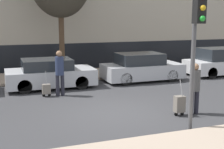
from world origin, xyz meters
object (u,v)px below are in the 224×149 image
Objects in this scene: parked_car_1 at (50,74)px; traffic_light at (197,34)px; parked_bicycle at (157,63)px; parked_car_2 at (142,68)px; pedestrian_right at (195,86)px; trolley_left at (46,89)px; pedestrian_left at (60,70)px; parked_car_3 at (221,62)px; trolley_right at (179,104)px.

parked_car_1 is 1.04× the size of traffic_light.
parked_car_1 is 2.22× the size of parked_bicycle.
pedestrian_right is (-0.77, -5.63, 0.30)m from parked_car_2.
parked_bicycle reaches higher than trolley_left.
trolley_left is 0.59× the size of parked_bicycle.
pedestrian_left reaches higher than parked_car_1.
parked_car_1 reaches higher than trolley_left.
parked_bicycle is at bearing 19.65° from parked_car_1.
traffic_light is at bearing -67.61° from parked_car_1.
parked_bicycle is (6.70, 2.39, -0.13)m from parked_car_1.
parked_car_3 is at bearing 44.79° from pedestrian_right.
pedestrian_right is 0.45× the size of traffic_light.
trolley_right is (3.67, -3.98, 0.07)m from trolley_left.
pedestrian_left reaches higher than parked_bicycle.
traffic_light is (-0.42, -1.34, 2.31)m from trolley_right.
trolley_right is at bearing -137.52° from parked_car_3.
pedestrian_left reaches higher than trolley_left.
pedestrian_left is 6.15m from traffic_light.
parked_car_2 is 3.80× the size of trolley_left.
traffic_light is (2.85, -6.92, 2.07)m from parked_car_1.
trolley_left is (-4.99, -1.65, -0.34)m from parked_car_2.
parked_car_2 is 5.69m from pedestrian_right.
parked_car_3 is (9.44, 0.06, 0.06)m from parked_car_1.
parked_car_3 is at bearing 15.12° from pedestrian_left.
traffic_light is at bearing -58.17° from pedestrian_left.
trolley_left is at bearing -104.00° from parked_car_1.
trolley_left is at bearing 136.33° from pedestrian_right.
pedestrian_left is 1.09× the size of pedestrian_right.
pedestrian_right is at bearing -43.33° from trolley_left.
parked_car_1 is 9.44m from parked_car_3.
traffic_light reaches higher than trolley_right.
trolley_left is at bearing -150.64° from parked_bicycle.
pedestrian_left reaches higher than parked_car_2.
pedestrian_right reaches higher than trolley_left.
trolley_left is 0.62× the size of pedestrian_right.
traffic_light is (-0.97, -1.34, 1.74)m from pedestrian_right.
parked_car_1 is 6.77m from pedestrian_right.
parked_car_3 is 3.35× the size of trolley_right.
trolley_left is at bearing -179.92° from pedestrian_left.
parked_car_1 is 3.76× the size of trolley_left.
parked_bicycle is (3.44, 7.98, 0.11)m from trolley_right.
pedestrian_right is (4.22, -3.98, 0.64)m from trolley_left.
parked_car_1 is at bearing 120.33° from trolley_right.
parked_car_2 reaches higher than parked_car_1.
pedestrian_right is at bearing 0.40° from trolley_right.
parked_car_2 is 7.47m from traffic_light.
trolley_right reaches higher than parked_bicycle.
parked_car_3 reaches higher than parked_bicycle.
traffic_light reaches higher than pedestrian_right.
parked_car_1 reaches higher than parked_bicycle.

